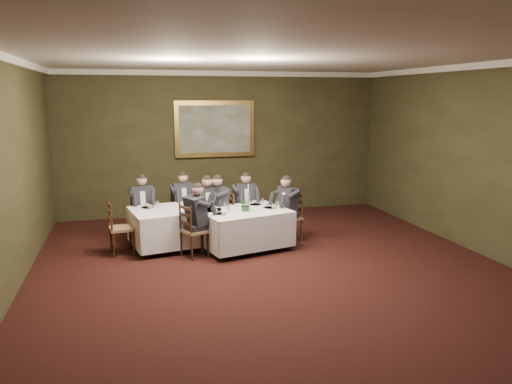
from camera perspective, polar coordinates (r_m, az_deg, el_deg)
name	(u,v)px	position (r m, az deg, el deg)	size (l,w,h in m)	color
ground	(283,282)	(8.07, 3.10, -10.18)	(10.00, 10.00, 0.00)	black
ceiling	(285,54)	(7.56, 3.38, 15.43)	(8.00, 10.00, 0.10)	silver
back_wall	(222,143)	(12.44, -3.86, 5.56)	(8.00, 0.10, 3.50)	#2F2C17
right_wall	(505,164)	(9.62, 26.59, 2.87)	(0.10, 10.00, 3.50)	#2F2C17
crown_molding	(285,59)	(7.55, 3.38, 14.98)	(8.00, 10.00, 0.12)	white
table_main	(244,226)	(9.60, -1.38, -3.90)	(1.87, 1.59, 0.67)	black
table_second	(174,225)	(9.83, -9.38, -3.69)	(1.79, 1.49, 0.67)	black
chair_main_backleft	(206,227)	(10.19, -5.69, -4.04)	(0.50, 0.49, 1.00)	olive
diner_main_backleft	(206,216)	(10.13, -5.69, -2.80)	(0.47, 0.54, 1.35)	black
chair_main_backright	(244,222)	(10.55, -1.34, -3.48)	(0.49, 0.48, 1.00)	olive
diner_main_backright	(245,212)	(10.48, -1.32, -2.28)	(0.46, 0.53, 1.35)	black
chair_main_endleft	(194,242)	(9.24, -7.05, -5.64)	(0.56, 0.57, 1.00)	olive
diner_main_endleft	(195,229)	(9.18, -7.03, -4.27)	(0.60, 0.56, 1.35)	black
chair_main_endright	(289,228)	(10.13, 3.78, -4.09)	(0.55, 0.56, 1.00)	olive
diner_main_endright	(289,217)	(10.07, 3.75, -2.85)	(0.59, 0.55, 1.35)	black
chair_sec_backleft	(143,225)	(10.54, -12.80, -3.75)	(0.49, 0.47, 1.00)	olive
diner_sec_backleft	(142,215)	(10.48, -12.85, -2.56)	(0.46, 0.53, 1.35)	black
chair_sec_backright	(183,221)	(10.75, -8.36, -3.32)	(0.51, 0.49, 1.00)	olive
diner_sec_backright	(183,211)	(10.68, -8.37, -2.14)	(0.48, 0.55, 1.35)	black
chair_sec_endright	(222,227)	(10.18, -3.88, -4.03)	(0.48, 0.50, 1.00)	olive
diner_sec_endright	(222,216)	(10.12, -3.96, -2.79)	(0.54, 0.47, 1.35)	black
chair_sec_endleft	(121,239)	(9.67, -15.13, -5.20)	(0.48, 0.49, 1.00)	olive
centerpiece	(246,204)	(9.40, -1.17, -1.37)	(0.25, 0.22, 0.28)	#2D5926
candlestick	(248,199)	(9.61, -0.88, -0.85)	(0.07, 0.07, 0.49)	#B98338
place_setting_table_main	(218,207)	(9.67, -4.33, -1.71)	(0.33, 0.31, 0.14)	white
place_setting_table_second	(150,205)	(9.99, -12.03, -1.51)	(0.33, 0.31, 0.14)	white
painting	(215,129)	(12.31, -4.72, 7.18)	(1.96, 0.09, 1.37)	#E6AD54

